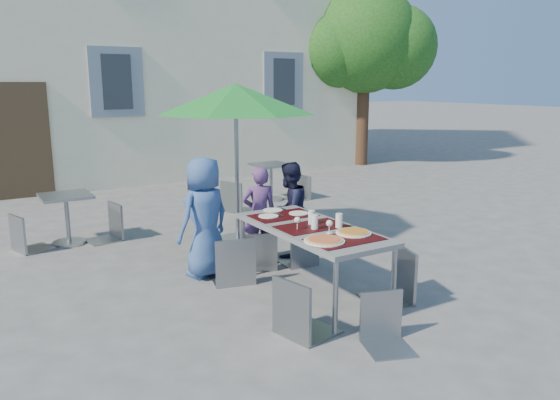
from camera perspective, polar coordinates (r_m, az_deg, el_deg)
ground at (r=5.47m, az=6.08°, el=-11.49°), size 90.00×90.00×0.00m
tree at (r=15.03m, az=8.85°, el=16.09°), size 3.60×3.00×4.70m
dining_table at (r=5.59m, az=3.31°, el=-3.33°), size 0.80×1.85×0.76m
pizza_near_left at (r=5.05m, az=4.65°, el=-4.21°), size 0.38×0.38×0.03m
pizza_near_right at (r=5.34m, az=7.68°, el=-3.35°), size 0.35×0.35×0.03m
glassware at (r=5.51m, az=4.20°, el=-2.15°), size 0.46×0.43×0.15m
place_settings at (r=6.10m, az=0.03°, el=-1.37°), size 0.62×0.50×0.01m
child_0 at (r=6.25m, az=-7.87°, el=-1.80°), size 0.78×0.62×1.38m
child_1 at (r=6.79m, az=-2.18°, el=-1.44°), size 0.50×0.40×1.19m
child_2 at (r=6.93m, az=0.97°, el=-1.03°), size 0.68×0.56×1.22m
chair_0 at (r=5.98m, az=-4.92°, el=-3.30°), size 0.54×0.55×1.01m
chair_1 at (r=6.45m, az=-2.13°, el=-2.93°), size 0.50×0.50×0.88m
chair_2 at (r=6.58m, az=2.25°, el=-2.60°), size 0.42×0.42×0.88m
chair_3 at (r=4.73m, az=2.14°, el=-7.49°), size 0.54×0.53×1.02m
chair_4 at (r=5.64m, az=12.17°, el=-4.46°), size 0.58×0.57×1.02m
chair_5 at (r=4.70m, az=11.06°, el=-9.19°), size 0.49×0.49×0.86m
patio_umbrella at (r=7.32m, az=-4.65°, el=10.30°), size 2.12×2.12×2.18m
cafe_table_0 at (r=8.03m, az=-21.39°, el=-1.14°), size 0.65×0.65×0.70m
bg_chair_l_0 at (r=7.88m, az=-25.27°, el=-0.99°), size 0.53×0.53×0.95m
bg_chair_r_0 at (r=8.04m, az=-17.59°, el=-0.00°), size 0.50×0.50×0.98m
cafe_table_1 at (r=10.29m, az=-0.94°, el=2.50°), size 0.65×0.65×0.70m
bg_chair_l_1 at (r=9.34m, az=-4.74°, el=2.37°), size 0.61×0.60×1.02m
bg_chair_r_1 at (r=10.38m, az=2.19°, el=2.80°), size 0.42×0.41×0.86m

